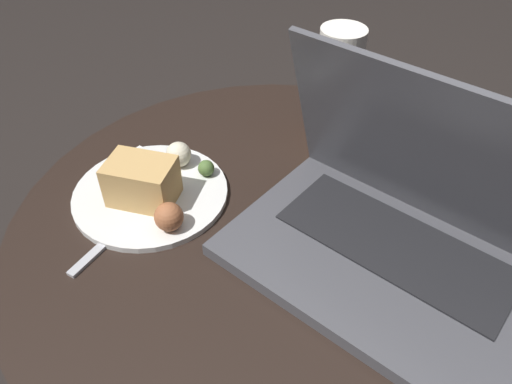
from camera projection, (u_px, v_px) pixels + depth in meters
table at (279, 283)px, 0.78m from camera, size 0.75×0.75×0.48m
napkin at (150, 185)px, 0.74m from camera, size 0.18×0.14×0.00m
laptop at (397, 230)px, 0.60m from camera, size 0.39×0.27×0.25m
beer_glass at (338, 84)px, 0.78m from camera, size 0.07×0.07×0.18m
snack_plate at (151, 187)px, 0.71m from camera, size 0.22×0.22×0.07m
fork at (122, 228)px, 0.67m from camera, size 0.06×0.16×0.01m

